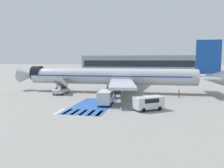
{
  "coord_description": "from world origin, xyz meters",
  "views": [
    {
      "loc": [
        8.98,
        -48.24,
        7.44
      ],
      "look_at": [
        -0.58,
        -0.7,
        2.05
      ],
      "focal_mm": 35.0,
      "sensor_mm": 36.0,
      "label": 1
    }
  ],
  "objects": [
    {
      "name": "apron_walkway_bar_2",
      "position": [
        -2.23,
        -19.37,
        0.0
      ],
      "size": [
        0.44,
        3.6,
        0.01
      ],
      "primitive_type": "cube",
      "color": "silver",
      "rests_on": "ground_plane"
    },
    {
      "name": "ground_crew_1",
      "position": [
        13.59,
        -3.57,
        0.96
      ],
      "size": [
        0.38,
        0.49,
        1.67
      ],
      "rotation": [
        0.0,
        0.0,
        1.18
      ],
      "color": "#191E38",
      "rests_on": "ground_plane"
    },
    {
      "name": "boarding_stairs_forward",
      "position": [
        -11.31,
        -4.0,
        0.97
      ],
      "size": [
        2.35,
        5.29,
        3.88
      ],
      "rotation": [
        0.0,
        0.0,
        0.03
      ],
      "color": "#ADB2BA",
      "rests_on": "ground_plane"
    },
    {
      "name": "apron_walkway_bar_1",
      "position": [
        -3.43,
        -19.37,
        0.0
      ],
      "size": [
        0.44,
        3.6,
        0.01
      ],
      "primitive_type": "cube",
      "color": "silver",
      "rests_on": "ground_plane"
    },
    {
      "name": "baggage_cart",
      "position": [
        -1.56,
        -4.44,
        0.26
      ],
      "size": [
        2.86,
        2.93,
        0.87
      ],
      "rotation": [
        0.0,
        0.0,
        0.74
      ],
      "color": "gray",
      "rests_on": "ground_plane"
    },
    {
      "name": "traffic_cone_0",
      "position": [
        -6.47,
        -2.39,
        0.29
      ],
      "size": [
        0.52,
        0.52,
        0.57
      ],
      "color": "orange",
      "rests_on": "ground_plane"
    },
    {
      "name": "apron_stand_patch_blue",
      "position": [
        -1.03,
        -14.49,
        0.0
      ],
      "size": [
        6.14,
        13.12,
        0.01
      ],
      "primitive_type": "cube",
      "color": "#2856A8",
      "rests_on": "ground_plane"
    },
    {
      "name": "apron_leadline_yellow",
      "position": [
        -1.03,
        0.7,
        0.0
      ],
      "size": [
        81.88,
        2.83,
        0.01
      ],
      "primitive_type": "cube",
      "rotation": [
        0.0,
        0.0,
        1.6
      ],
      "color": "gold",
      "rests_on": "ground_plane"
    },
    {
      "name": "apron_walkway_bar_4",
      "position": [
        0.17,
        -19.37,
        0.0
      ],
      "size": [
        0.44,
        3.6,
        0.01
      ],
      "primitive_type": "cube",
      "color": "silver",
      "rests_on": "ground_plane"
    },
    {
      "name": "apron_walkway_bar_5",
      "position": [
        1.37,
        -19.37,
        0.0
      ],
      "size": [
        0.44,
        3.6,
        0.01
      ],
      "primitive_type": "cube",
      "color": "silver",
      "rests_on": "ground_plane"
    },
    {
      "name": "ground_plane",
      "position": [
        0.0,
        0.0,
        0.0
      ],
      "size": [
        600.0,
        600.0,
        0.0
      ],
      "primitive_type": "plane",
      "color": "gray"
    },
    {
      "name": "service_van_1",
      "position": [
        8.02,
        -16.12,
        1.23
      ],
      "size": [
        4.72,
        4.08,
        2.05
      ],
      "rotation": [
        0.0,
        0.0,
        5.32
      ],
      "color": "silver",
      "rests_on": "ground_plane"
    },
    {
      "name": "fuel_tanker",
      "position": [
        5.86,
        25.52,
        1.62
      ],
      "size": [
        10.42,
        3.01,
        3.23
      ],
      "rotation": [
        0.0,
        0.0,
        1.61
      ],
      "color": "#38383D",
      "rests_on": "ground_plane"
    },
    {
      "name": "ground_crew_0",
      "position": [
        1.1,
        -5.9,
        0.99
      ],
      "size": [
        0.48,
        0.34,
        1.71
      ],
      "rotation": [
        0.0,
        0.0,
        3.42
      ],
      "color": "#191E38",
      "rests_on": "ground_plane"
    },
    {
      "name": "service_van_0",
      "position": [
        0.86,
        -13.43,
        1.37
      ],
      "size": [
        2.38,
        4.76,
        2.3
      ],
      "rotation": [
        0.0,
        0.0,
        3.21
      ],
      "color": "silver",
      "rests_on": "ground_plane"
    },
    {
      "name": "terminal_building",
      "position": [
        3.82,
        76.75,
        4.9
      ],
      "size": [
        72.92,
        12.1,
        9.8
      ],
      "color": "#89939E",
      "rests_on": "ground_plane"
    },
    {
      "name": "apron_walkway_bar_0",
      "position": [
        -4.63,
        -19.37,
        0.0
      ],
      "size": [
        0.44,
        3.6,
        0.01
      ],
      "primitive_type": "cube",
      "color": "silver",
      "rests_on": "ground_plane"
    },
    {
      "name": "airliner",
      "position": [
        -0.32,
        0.73,
        3.64
      ],
      "size": [
        47.5,
        35.09,
        11.64
      ],
      "rotation": [
        0.0,
        0.0,
        1.6
      ],
      "color": "#B7BCC4",
      "rests_on": "ground_plane"
    },
    {
      "name": "apron_walkway_bar_3",
      "position": [
        -1.03,
        -19.37,
        0.0
      ],
      "size": [
        0.44,
        3.6,
        0.01
      ],
      "primitive_type": "cube",
      "color": "silver",
      "rests_on": "ground_plane"
    }
  ]
}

